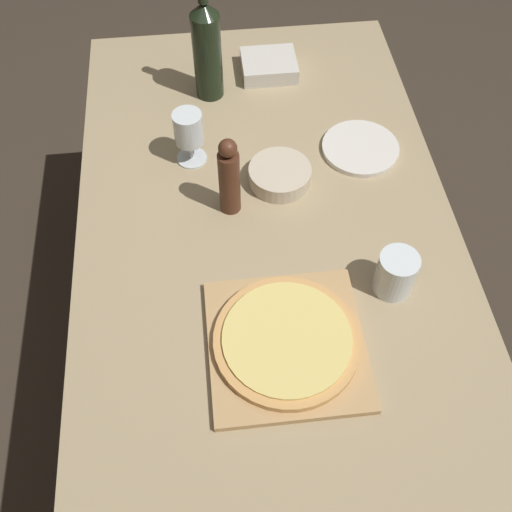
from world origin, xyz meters
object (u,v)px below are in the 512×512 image
pepper_mill (229,178)px  small_bowl (280,175)px  pizza (286,340)px  wine_bottle (207,49)px  wine_glass (188,130)px

pepper_mill → small_bowl: (0.13, 0.07, -0.08)m
pizza → small_bowl: 0.47m
pizza → pepper_mill: size_ratio=1.37×
wine_bottle → small_bowl: wine_bottle is taller
pizza → small_bowl: (0.05, 0.47, -0.01)m
wine_bottle → small_bowl: size_ratio=2.29×
wine_bottle → wine_glass: (-0.07, -0.26, -0.05)m
pizza → wine_bottle: (-0.10, 0.83, 0.12)m
small_bowl → wine_bottle: bearing=112.9°
wine_glass → wine_bottle: bearing=75.6°
small_bowl → pepper_mill: bearing=-150.9°
wine_bottle → pizza: bearing=-82.9°
wine_bottle → wine_glass: bearing=-104.4°
pizza → small_bowl: small_bowl is taller
pepper_mill → wine_glass: (-0.09, 0.18, -0.01)m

